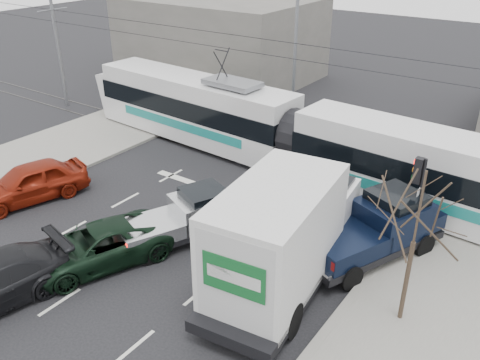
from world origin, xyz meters
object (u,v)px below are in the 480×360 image
Objects in this scene: silver_pickup at (189,216)px; red_car at (29,182)px; street_lamp_far at (293,37)px; navy_pickup at (379,228)px; traffic_signal at (418,184)px; green_car at (98,246)px; box_truck at (284,235)px; tram at (297,137)px; bare_tree at (418,215)px.

silver_pickup is 7.88m from red_car.
street_lamp_far reaches higher than red_car.
traffic_signal is at bearing 75.25° from navy_pickup.
street_lamp_far is 17.44m from green_car.
traffic_signal is 5.34m from box_truck.
tram is at bearing 153.53° from traffic_signal.
red_car is at bearing -128.11° from tram.
traffic_signal is 11.57m from green_car.
silver_pickup is (-8.35, -0.12, -2.84)m from bare_tree.
bare_tree is 0.56× the size of street_lamp_far.
bare_tree is at bearing -74.24° from traffic_signal.
red_car is (-4.25, -15.32, -4.27)m from street_lamp_far.
street_lamp_far is 14.97m from navy_pickup.
navy_pickup is (-1.96, 2.92, -2.62)m from bare_tree.
red_car is at bearing -138.55° from navy_pickup.
tram is 3.19× the size of box_truck.
street_lamp_far is 1.63× the size of silver_pickup.
box_truck is at bearing -121.62° from traffic_signal.
tram is at bearing 65.20° from red_car.
traffic_signal is 14.47m from street_lamp_far.
traffic_signal is 0.44× the size of box_truck.
box_truck is at bearing -96.70° from navy_pickup.
bare_tree is 8.82m from silver_pickup.
red_car is at bearing -170.95° from green_car.
tram reaches higher than red_car.
green_car is at bearing -162.03° from box_truck.
traffic_signal is 16.11m from red_car.
traffic_signal is 2.08m from navy_pickup.
box_truck is at bearing -172.65° from bare_tree.
tram reaches higher than navy_pickup.
silver_pickup is 7.08m from navy_pickup.
silver_pickup is at bearing -90.13° from tram.
box_truck is 1.57× the size of green_car.
traffic_signal is (-1.13, 4.00, -1.05)m from bare_tree.
box_truck is (-2.77, -4.50, -0.78)m from traffic_signal.
green_car is at bearing -161.71° from bare_tree.
street_lamp_far reaches higher than traffic_signal.
tram is 4.75× the size of silver_pickup.
silver_pickup is at bearing -150.28° from traffic_signal.
silver_pickup reaches higher than green_car.
street_lamp_far reaches higher than tram.
red_car is (-16.04, -1.82, -2.95)m from bare_tree.
red_car is (-6.14, 1.46, 0.12)m from green_car.
traffic_signal is 0.69× the size of green_car.
street_lamp_far is at bearing 118.81° from green_car.
street_lamp_far is 16.38m from box_truck.
street_lamp_far is at bearing 155.74° from navy_pickup.
street_lamp_far is at bearing 112.59° from box_truck.
tram reaches higher than green_car.
box_truck is at bearing -60.61° from street_lamp_far.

